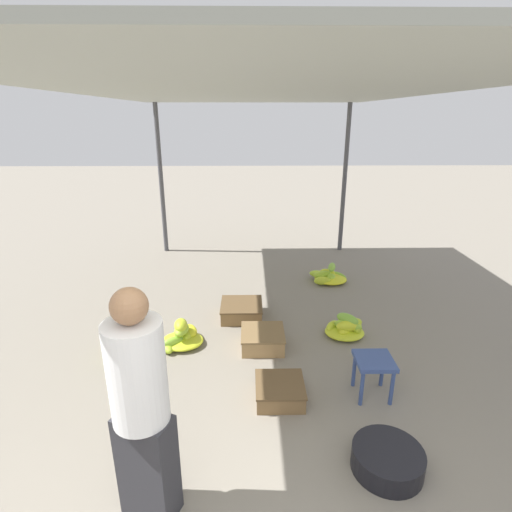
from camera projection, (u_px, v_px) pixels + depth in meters
name	position (u px, v px, depth m)	size (l,w,h in m)	color
canopy_post_back_left	(161.00, 181.00, 7.30)	(0.08, 0.08, 2.69)	#4C4C51
canopy_post_back_right	(344.00, 180.00, 7.36)	(0.08, 0.08, 2.69)	#4C4C51
canopy_tarp	(256.00, 91.00, 4.01)	(3.77, 6.47, 0.04)	#9EA399
vendor_foreground	(141.00, 406.00, 2.39)	(0.45, 0.45, 1.61)	#2D2D33
stool	(374.00, 366.00, 3.65)	(0.34, 0.34, 0.39)	#384C84
basin_black	(387.00, 460.00, 2.94)	(0.53, 0.53, 0.17)	black
banana_pile_left_0	(181.00, 337.00, 4.54)	(0.53, 0.56, 0.32)	#88BB34
banana_pile_left_1	(125.00, 347.00, 4.38)	(0.42, 0.55, 0.20)	#C1D22A
banana_pile_right_0	(346.00, 328.00, 4.73)	(0.48, 0.42, 0.27)	#B3CC2C
banana_pile_right_1	(328.00, 277.00, 6.28)	(0.63, 0.52, 0.30)	#9FC430
crate_near	(263.00, 339.00, 4.50)	(0.48, 0.48, 0.20)	#9E7A4C
crate_mid	(242.00, 310.00, 5.17)	(0.53, 0.53, 0.19)	brown
crate_far	(280.00, 391.00, 3.67)	(0.45, 0.45, 0.17)	brown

